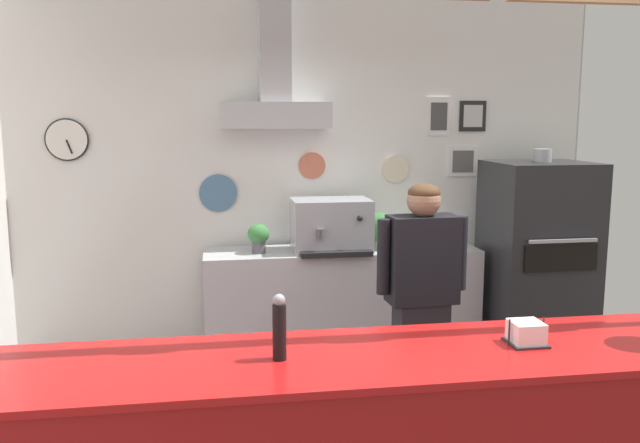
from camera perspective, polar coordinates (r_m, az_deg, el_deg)
The scene contains 9 objects.
back_wall_assembly at distance 5.20m, azimuth -1.21°, elevation 5.55°, with size 4.74×2.80×3.06m.
back_prep_counter at distance 5.22m, azimuth 1.89°, elevation -7.52°, with size 2.14×0.52×0.93m.
pizza_oven at distance 5.42m, azimuth 18.40°, elevation -3.55°, with size 0.75×0.74×1.71m.
shop_worker at distance 4.12m, azimuth 8.86°, elevation -6.62°, with size 0.58×0.25×1.56m.
espresso_machine at distance 5.03m, azimuth 0.98°, elevation -0.34°, with size 0.60×0.49×0.40m.
potted_oregano at distance 5.15m, azimuth 5.31°, elevation -0.64°, with size 0.26×0.26×0.28m.
potted_basil at distance 4.96m, azimuth -5.39°, elevation -1.30°, with size 0.17×0.17×0.22m.
napkin_holder at distance 2.93m, azimuth 17.57°, elevation -9.34°, with size 0.16×0.15×0.11m.
pepper_grinder at distance 2.61m, azimuth -3.58°, elevation -9.23°, with size 0.06×0.06×0.27m.
Camera 1 is at (-0.72, -2.84, 1.95)m, focal length 36.60 mm.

